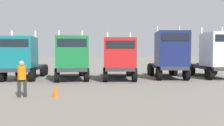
{
  "coord_description": "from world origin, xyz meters",
  "views": [
    {
      "loc": [
        -2.36,
        -17.51,
        2.25
      ],
      "look_at": [
        -0.72,
        2.34,
        1.3
      ],
      "focal_mm": 36.13,
      "sensor_mm": 36.0,
      "label": 1
    }
  ],
  "objects": [
    {
      "name": "semi_truck_green",
      "position": [
        -4.16,
        0.83,
        1.82
      ],
      "size": [
        3.39,
        6.64,
        4.07
      ],
      "rotation": [
        0.0,
        0.0,
        -1.43
      ],
      "color": "#333338",
      "rests_on": "ground"
    },
    {
      "name": "visitor_in_hivis",
      "position": [
        -5.92,
        -6.0,
        1.06
      ],
      "size": [
        0.46,
        0.46,
        1.83
      ],
      "rotation": [
        0.0,
        0.0,
        4.86
      ],
      "color": "#292929",
      "rests_on": "ground"
    },
    {
      "name": "traffic_cone_mid",
      "position": [
        -4.28,
        -5.93,
        0.3
      ],
      "size": [
        0.36,
        0.36,
        0.61
      ],
      "primitive_type": "cone",
      "color": "#F2590C",
      "rests_on": "ground"
    },
    {
      "name": "semi_truck_white",
      "position": [
        8.18,
        1.06,
        2.03
      ],
      "size": [
        2.72,
        6.04,
        4.49
      ],
      "rotation": [
        0.0,
        0.0,
        -1.6
      ],
      "color": "#333338",
      "rests_on": "ground"
    },
    {
      "name": "semi_truck_red",
      "position": [
        -0.28,
        0.67,
        1.77
      ],
      "size": [
        2.93,
        6.5,
        3.94
      ],
      "rotation": [
        0.0,
        0.0,
        -1.63
      ],
      "color": "#333338",
      "rests_on": "ground"
    },
    {
      "name": "ground",
      "position": [
        0.0,
        0.0,
        0.0
      ],
      "size": [
        200.0,
        200.0,
        0.0
      ],
      "primitive_type": "plane",
      "color": "slate"
    },
    {
      "name": "semi_truck_teal",
      "position": [
        -8.16,
        1.3,
        1.8
      ],
      "size": [
        2.57,
        6.1,
        4.06
      ],
      "rotation": [
        0.0,
        0.0,
        -1.57
      ],
      "color": "#333338",
      "rests_on": "ground"
    },
    {
      "name": "semi_truck_navy",
      "position": [
        4.04,
        0.98,
        2.03
      ],
      "size": [
        3.07,
        6.15,
        4.53
      ],
      "rotation": [
        0.0,
        0.0,
        -1.66
      ],
      "color": "#333338",
      "rests_on": "ground"
    }
  ]
}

